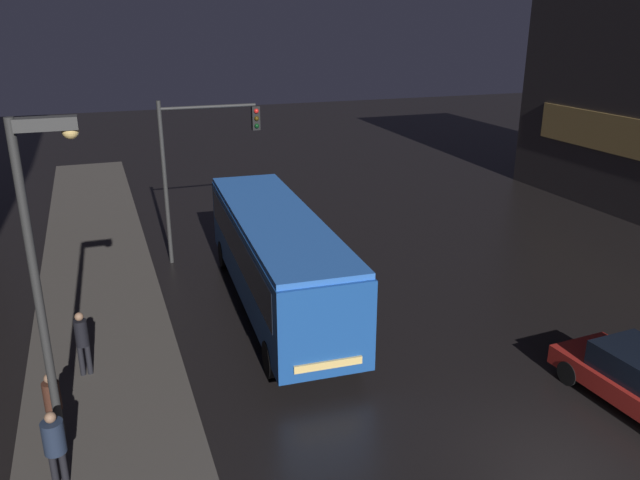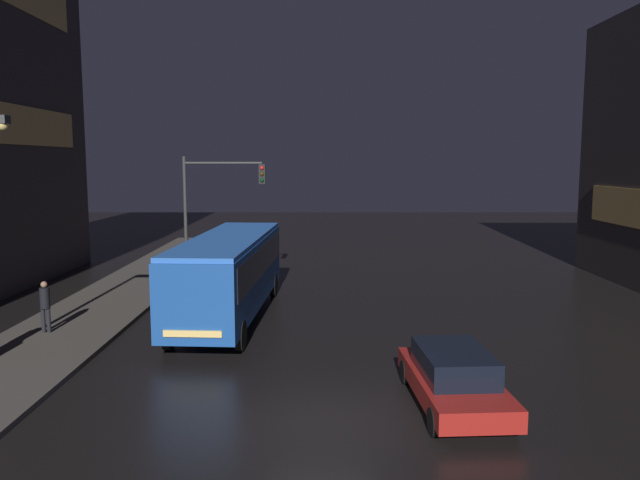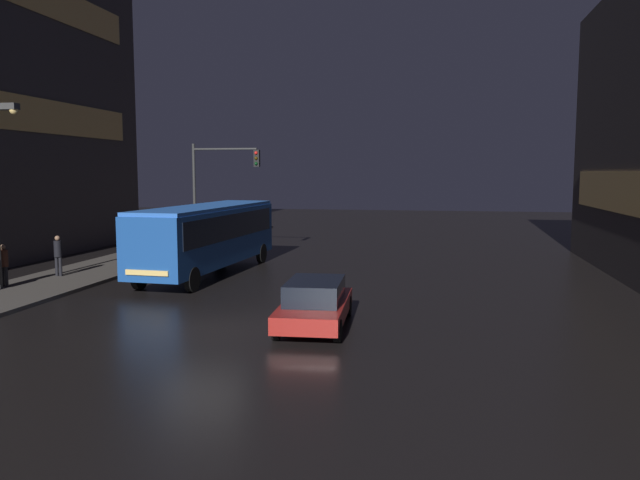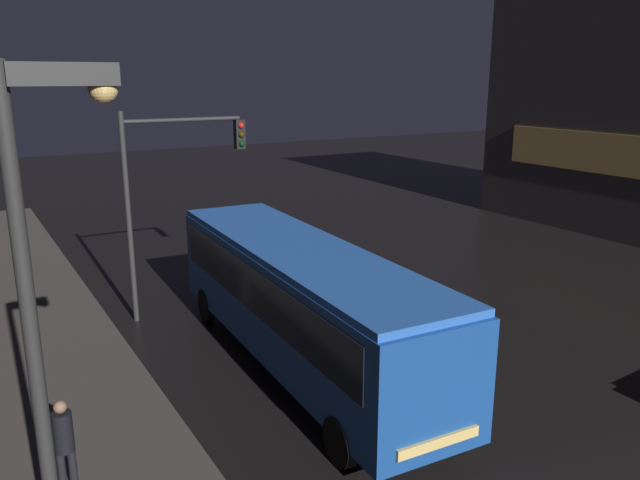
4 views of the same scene
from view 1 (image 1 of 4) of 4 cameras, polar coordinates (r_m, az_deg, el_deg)
ground_plane at (r=15.01m, az=21.49°, el=-18.79°), size 120.00×120.00×0.00m
sidewalk_left at (r=20.44m, az=-19.27°, el=-7.49°), size 4.00×48.00×0.15m
bus_near at (r=20.04m, az=-4.03°, el=-1.02°), size 3.13×11.15×3.18m
pedestrian_near at (r=15.13m, az=-23.23°, el=-13.44°), size 0.49×0.49×1.70m
pedestrian_mid at (r=17.41m, az=-20.92°, el=-8.45°), size 0.46×0.46×1.79m
pedestrian_far at (r=13.79m, az=-23.11°, el=-16.63°), size 0.57×0.57×1.73m
traffic_light_main at (r=24.07m, az=-11.05°, el=7.86°), size 3.80×0.35×6.23m
street_lamp_sidewalk at (r=13.17m, az=-23.99°, el=-0.06°), size 1.25×0.36×7.18m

